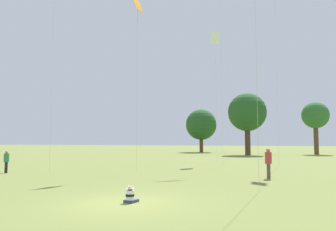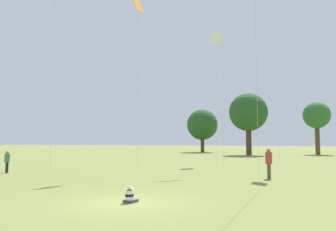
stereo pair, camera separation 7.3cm
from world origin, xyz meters
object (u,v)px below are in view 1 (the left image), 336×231
distant_tree_0 (247,113)px  person_standing_2 (268,161)px  distant_tree_1 (315,116)px  person_standing_1 (6,160)px  kite_2 (138,9)px  seated_toddler (130,196)px  distant_tree_2 (201,125)px  kite_3 (215,41)px

distant_tree_0 → person_standing_2: bearing=-83.0°
person_standing_2 → distant_tree_1: size_ratio=0.20×
person_standing_1 → kite_2: (8.16, 3.70, 11.09)m
person_standing_2 → distant_tree_0: 33.82m
seated_toddler → person_standing_2: bearing=76.0°
seated_toddler → distant_tree_0: (0.42, 42.62, 6.51)m
distant_tree_1 → distant_tree_2: (-20.58, 4.55, -0.94)m
distant_tree_1 → person_standing_1: bearing=-119.8°
person_standing_2 → distant_tree_0: (-4.08, 33.08, 5.71)m
distant_tree_2 → distant_tree_1: bearing=-12.5°
person_standing_2 → kite_3: (-5.63, 14.06, 11.95)m
distant_tree_2 → person_standing_2: bearing=-72.2°
seated_toddler → kite_2: size_ratio=0.05×
seated_toddler → distant_tree_2: bearing=111.4°
person_standing_2 → distant_tree_2: distant_tree_2 is taller
seated_toddler → distant_tree_1: size_ratio=0.07×
kite_3 → distant_tree_2: 31.79m
distant_tree_0 → kite_3: bearing=-94.7°
person_standing_2 → distant_tree_2: (-14.05, 43.78, 4.43)m
kite_3 → distant_tree_1: bearing=-122.7°
seated_toddler → person_standing_1: (-12.79, 7.13, 0.66)m
seated_toddler → distant_tree_2: size_ratio=0.07×
person_standing_2 → kite_3: bearing=-127.7°
distant_tree_1 → distant_tree_2: 21.10m
person_standing_1 → person_standing_2: 17.45m
seated_toddler → distant_tree_1: bearing=88.5°
distant_tree_0 → distant_tree_2: bearing=133.0°
person_standing_1 → kite_3: 23.52m
kite_2 → kite_3: kite_3 is taller
person_standing_2 → kite_2: (-9.12, 1.29, 10.94)m
seated_toddler → distant_tree_1: 50.38m
distant_tree_0 → distant_tree_2: (-9.98, 10.69, -1.28)m
person_standing_2 → kite_3: kite_3 is taller
person_standing_1 → kite_2: kite_2 is taller
seated_toddler → distant_tree_0: distant_tree_0 is taller
seated_toddler → person_standing_1: 14.66m
kite_2 → kite_3: bearing=35.9°
distant_tree_0 → seated_toddler: bearing=-90.6°
person_standing_1 → distant_tree_1: 48.28m
person_standing_2 → distant_tree_2: 46.19m
person_standing_1 → distant_tree_2: distant_tree_2 is taller
seated_toddler → distant_tree_0: bearing=100.7°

